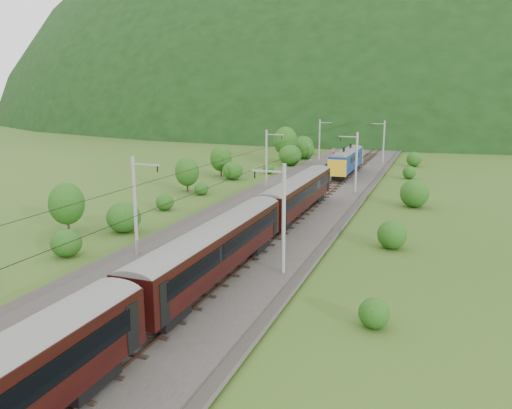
% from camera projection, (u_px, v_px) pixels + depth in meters
% --- Properties ---
extents(ground, '(600.00, 600.00, 0.00)m').
position_uv_depth(ground, '(206.00, 266.00, 38.57)').
color(ground, '#304D18').
rests_on(ground, ground).
extents(railbed, '(14.00, 220.00, 0.30)m').
position_uv_depth(railbed, '(252.00, 232.00, 47.70)').
color(railbed, '#38332D').
rests_on(railbed, ground).
extents(track_left, '(2.40, 220.00, 0.27)m').
position_uv_depth(track_left, '(229.00, 227.00, 48.46)').
color(track_left, brown).
rests_on(track_left, railbed).
extents(track_right, '(2.40, 220.00, 0.27)m').
position_uv_depth(track_right, '(276.00, 232.00, 46.84)').
color(track_right, brown).
rests_on(track_right, railbed).
extents(catenary_left, '(2.54, 192.28, 8.00)m').
position_uv_depth(catenary_left, '(267.00, 158.00, 68.99)').
color(catenary_left, gray).
rests_on(catenary_left, railbed).
extents(catenary_right, '(2.54, 192.28, 8.00)m').
position_uv_depth(catenary_right, '(356.00, 162.00, 64.85)').
color(catenary_right, gray).
rests_on(catenary_right, railbed).
extents(overhead_wires, '(4.83, 198.00, 0.03)m').
position_uv_depth(overhead_wires, '(252.00, 160.00, 46.20)').
color(overhead_wires, black).
rests_on(overhead_wires, ground).
extents(mountain_main, '(504.00, 360.00, 244.00)m').
position_uv_depth(mountain_main, '(411.00, 119.00, 276.77)').
color(mountain_main, black).
rests_on(mountain_main, ground).
extents(mountain_ridge, '(336.00, 280.00, 132.00)m').
position_uv_depth(mountain_ridge, '(239.00, 114.00, 354.03)').
color(mountain_ridge, black).
rests_on(mountain_ridge, ground).
extents(train, '(2.74, 131.17, 4.75)m').
position_uv_depth(train, '(123.00, 299.00, 24.20)').
color(train, black).
rests_on(train, ground).
extents(hazard_post_near, '(0.16, 0.16, 1.52)m').
position_uv_depth(hazard_post_near, '(311.00, 180.00, 71.26)').
color(hazard_post_near, red).
rests_on(hazard_post_near, railbed).
extents(hazard_post_far, '(0.17, 0.17, 1.59)m').
position_uv_depth(hazard_post_far, '(346.00, 161.00, 91.92)').
color(hazard_post_far, red).
rests_on(hazard_post_far, railbed).
extents(signal, '(0.24, 0.24, 2.21)m').
position_uv_depth(signal, '(333.00, 155.00, 96.84)').
color(signal, black).
rests_on(signal, railbed).
extents(vegetation_left, '(12.26, 149.55, 6.88)m').
position_uv_depth(vegetation_left, '(192.00, 177.00, 65.57)').
color(vegetation_left, '#234913').
rests_on(vegetation_left, ground).
extents(vegetation_right, '(4.97, 107.28, 3.00)m').
position_uv_depth(vegetation_right, '(399.00, 225.00, 45.81)').
color(vegetation_right, '#234913').
rests_on(vegetation_right, ground).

